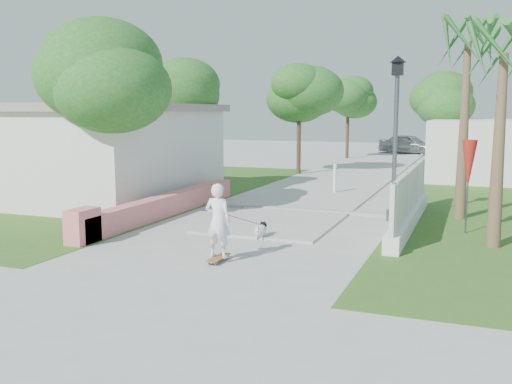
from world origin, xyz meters
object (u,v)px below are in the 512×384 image
at_px(patio_umbrella, 469,165).
at_px(dog, 261,230).
at_px(street_lamp, 396,132).
at_px(skateboarder, 232,219).
at_px(bollard, 335,178).
at_px(parked_car, 409,144).

distance_m(patio_umbrella, dog, 5.29).
xyz_separation_m(street_lamp, skateboarder, (-2.70, -4.86, -1.70)).
bearing_deg(street_lamp, bollard, 120.96).
bearing_deg(skateboarder, patio_umbrella, -138.92).
height_order(street_lamp, bollard, street_lamp).
distance_m(street_lamp, patio_umbrella, 2.27).
bearing_deg(dog, street_lamp, 49.42).
height_order(bollard, patio_umbrella, patio_umbrella).
relative_size(patio_umbrella, skateboarder, 0.82).
xyz_separation_m(skateboarder, parked_car, (0.32, 30.25, -0.02)).
xyz_separation_m(patio_umbrella, parked_car, (-4.28, 26.39, -0.98)).
distance_m(bollard, skateboarder, 9.36).
distance_m(patio_umbrella, skateboarder, 6.08).
bearing_deg(patio_umbrella, parked_car, 99.21).
xyz_separation_m(street_lamp, parked_car, (-2.38, 25.39, -1.72)).
bearing_deg(street_lamp, dog, -127.19).
bearing_deg(parked_car, patio_umbrella, -157.57).
relative_size(street_lamp, patio_umbrella, 1.93).
relative_size(patio_umbrella, dog, 3.89).
distance_m(skateboarder, dog, 1.54).
bearing_deg(parked_car, street_lamp, -161.43).
distance_m(street_lamp, skateboarder, 5.81).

